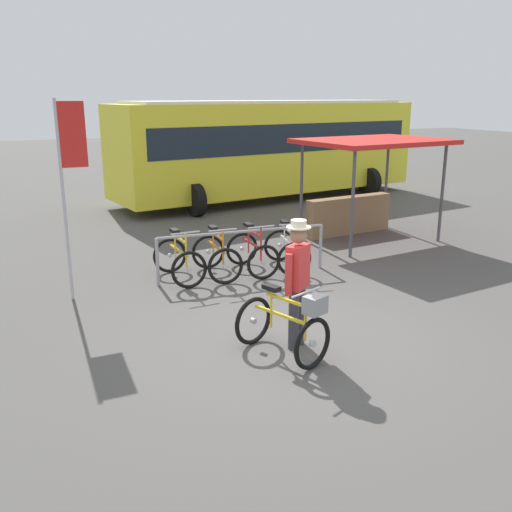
# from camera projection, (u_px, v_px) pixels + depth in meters

# --- Properties ---
(ground_plane) EXTENTS (80.00, 80.00, 0.00)m
(ground_plane) POSITION_uv_depth(u_px,v_px,m) (297.00, 341.00, 7.67)
(ground_plane) COLOR #514F4C
(bike_rack_rail) EXTENTS (3.20, 0.34, 0.88)m
(bike_rack_rail) POSITION_uv_depth(u_px,v_px,m) (243.00, 241.00, 10.27)
(bike_rack_rail) COLOR #99999E
(bike_rack_rail) RESTS_ON ground
(racked_bike_yellow) EXTENTS (0.71, 1.14, 0.98)m
(racked_bike_yellow) POSITION_uv_depth(u_px,v_px,m) (179.00, 260.00, 10.14)
(racked_bike_yellow) COLOR black
(racked_bike_yellow) RESTS_ON ground
(racked_bike_orange) EXTENTS (0.71, 1.13, 0.97)m
(racked_bike_orange) POSITION_uv_depth(u_px,v_px,m) (217.00, 257.00, 10.37)
(racked_bike_orange) COLOR black
(racked_bike_orange) RESTS_ON ground
(racked_bike_red) EXTENTS (0.67, 1.12, 0.98)m
(racked_bike_red) POSITION_uv_depth(u_px,v_px,m) (252.00, 253.00, 10.59)
(racked_bike_red) COLOR black
(racked_bike_red) RESTS_ON ground
(racked_bike_white) EXTENTS (0.88, 1.22, 0.98)m
(racked_bike_white) POSITION_uv_depth(u_px,v_px,m) (287.00, 250.00, 10.82)
(racked_bike_white) COLOR black
(racked_bike_white) RESTS_ON ground
(featured_bicycle) EXTENTS (1.00, 1.26, 0.97)m
(featured_bicycle) POSITION_uv_depth(u_px,v_px,m) (287.00, 325.00, 7.08)
(featured_bicycle) COLOR black
(featured_bicycle) RESTS_ON ground
(person_with_featured_bike) EXTENTS (0.45, 0.37, 1.72)m
(person_with_featured_bike) POSITION_uv_depth(u_px,v_px,m) (297.00, 279.00, 7.28)
(person_with_featured_bike) COLOR #383842
(person_with_featured_bike) RESTS_ON ground
(bus_distant) EXTENTS (10.25, 4.29, 3.08)m
(bus_distant) POSITION_uv_depth(u_px,v_px,m) (269.00, 144.00, 17.87)
(bus_distant) COLOR yellow
(bus_distant) RESTS_ON ground
(market_stall) EXTENTS (3.32, 2.61, 2.30)m
(market_stall) POSITION_uv_depth(u_px,v_px,m) (362.00, 178.00, 12.97)
(market_stall) COLOR #4C4C51
(market_stall) RESTS_ON ground
(banner_flag) EXTENTS (0.45, 0.05, 3.20)m
(banner_flag) POSITION_uv_depth(u_px,v_px,m) (69.00, 162.00, 8.72)
(banner_flag) COLOR #B2B2B7
(banner_flag) RESTS_ON ground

